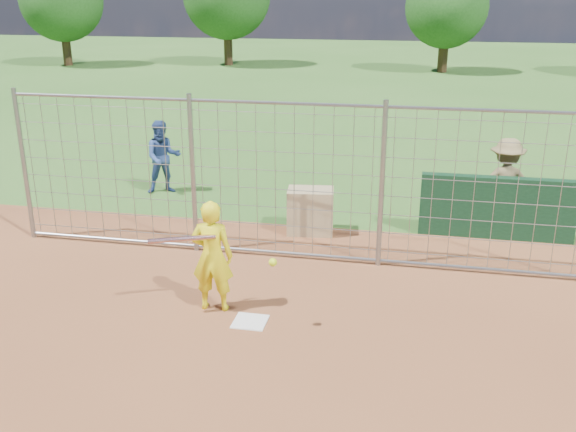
% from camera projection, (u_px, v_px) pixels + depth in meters
% --- Properties ---
extents(ground, '(100.00, 100.00, 0.00)m').
position_uv_depth(ground, '(254.00, 315.00, 8.55)').
color(ground, '#2D591E').
rests_on(ground, ground).
extents(home_plate, '(0.43, 0.43, 0.02)m').
position_uv_depth(home_plate, '(250.00, 322.00, 8.36)').
color(home_plate, silver).
rests_on(home_plate, ground).
extents(dugout_wall, '(2.60, 0.20, 1.10)m').
position_uv_depth(dugout_wall, '(497.00, 208.00, 11.04)').
color(dugout_wall, '#11381E').
rests_on(dugout_wall, ground).
extents(batter, '(0.59, 0.41, 1.54)m').
position_uv_depth(batter, '(212.00, 256.00, 8.48)').
color(batter, yellow).
rests_on(batter, ground).
extents(bystander_a, '(0.93, 0.85, 1.55)m').
position_uv_depth(bystander_a, '(163.00, 157.00, 13.48)').
color(bystander_a, navy).
rests_on(bystander_a, ground).
extents(bystander_c, '(1.12, 0.70, 1.66)m').
position_uv_depth(bystander_c, '(505.00, 184.00, 11.41)').
color(bystander_c, olive).
rests_on(bystander_c, ground).
extents(equipment_bin, '(0.86, 0.64, 0.80)m').
position_uv_depth(equipment_bin, '(310.00, 211.00, 11.34)').
color(equipment_bin, tan).
rests_on(equipment_bin, ground).
extents(equipment_in_play, '(1.69, 0.43, 0.23)m').
position_uv_depth(equipment_in_play, '(203.00, 244.00, 8.12)').
color(equipment_in_play, silver).
rests_on(equipment_in_play, ground).
extents(backstop_fence, '(9.08, 0.08, 2.60)m').
position_uv_depth(backstop_fence, '(285.00, 183.00, 9.97)').
color(backstop_fence, gray).
rests_on(backstop_fence, ground).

